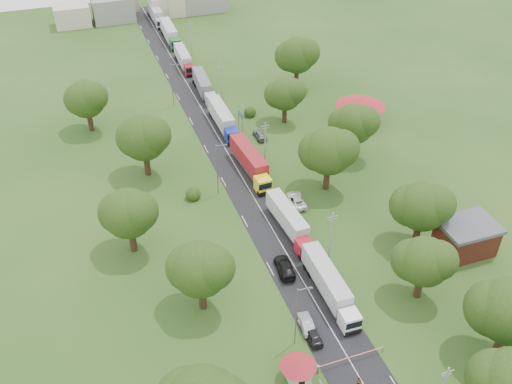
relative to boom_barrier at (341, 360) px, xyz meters
name	(u,v)px	position (x,y,z in m)	size (l,w,h in m)	color
ground	(278,239)	(1.36, 25.00, -0.89)	(260.00, 260.00, 0.00)	#234617
road	(239,172)	(1.36, 45.00, -0.89)	(8.00, 200.00, 0.04)	black
boom_barrier	(341,360)	(0.00, 0.00, 0.00)	(9.22, 0.35, 1.18)	slate
guard_booth	(298,367)	(-5.84, 0.00, 1.27)	(4.40, 4.40, 3.45)	#BDB69D
info_sign	(240,117)	(6.56, 60.00, 2.11)	(0.12, 3.10, 4.10)	slate
pole_1	(331,236)	(6.86, 18.00, 3.79)	(1.60, 0.24, 9.00)	gray
pole_2	(265,143)	(6.86, 46.00, 3.79)	(1.60, 0.24, 9.00)	gray
pole_3	(222,81)	(6.86, 74.00, 3.79)	(1.60, 0.24, 9.00)	gray
pole_4	(191,38)	(6.86, 102.00, 3.79)	(1.60, 0.24, 9.00)	gray
pole_5	(168,5)	(6.86, 130.00, 3.79)	(1.60, 0.24, 9.00)	gray
lamp_0	(297,314)	(-3.99, 5.00, 4.66)	(2.03, 0.22, 10.00)	slate
lamp_1	(218,167)	(-3.99, 40.00, 4.66)	(2.03, 0.22, 10.00)	slate
lamp_2	(173,83)	(-3.99, 75.00, 4.66)	(2.03, 0.22, 10.00)	slate
tree_1	(511,310)	(19.34, -4.83, 6.96)	(9.60, 9.60, 12.05)	#382616
tree_2	(424,261)	(15.35, 7.14, 5.70)	(8.00, 8.00, 10.10)	#382616
tree_3	(422,206)	(21.35, 17.16, 6.33)	(8.80, 8.80, 11.07)	#382616
tree_4	(329,151)	(14.34, 35.17, 6.96)	(9.60, 9.60, 12.05)	#382616
tree_5	(354,123)	(23.35, 43.16, 6.33)	(8.80, 8.80, 11.07)	#382616
tree_6	(285,94)	(16.35, 60.14, 5.70)	(8.00, 8.00, 10.10)	#382616
tree_7	(297,55)	(25.34, 75.17, 6.96)	(9.60, 9.60, 12.05)	#382616
tree_10	(200,268)	(-13.65, 15.16, 6.33)	(8.80, 8.80, 11.07)	#382616
tree_11	(128,213)	(-20.65, 30.16, 6.33)	(8.80, 8.80, 11.07)	#382616
tree_12	(143,137)	(-14.66, 50.17, 6.96)	(9.60, 9.60, 12.05)	#382616
tree_13	(86,99)	(-22.65, 70.16, 6.33)	(8.80, 8.80, 11.07)	#382616
house_brick	(466,237)	(27.36, 13.00, 1.76)	(8.60, 6.60, 5.20)	maroon
house_cream	(360,106)	(31.36, 55.00, 2.75)	(10.08, 10.08, 5.80)	#BDB69D
distant_town	(149,5)	(2.04, 135.00, 2.60)	(52.00, 8.00, 8.00)	gray
truck_0	(329,284)	(3.61, 11.29, 1.29)	(2.70, 14.82, 4.11)	white
truck_1	(289,221)	(3.71, 26.28, 1.18)	(3.11, 14.11, 3.90)	#B41427
truck_2	(250,162)	(3.42, 44.45, 1.40)	(3.47, 15.64, 4.32)	yellow
truck_3	(222,118)	(3.32, 62.09, 1.32)	(2.64, 15.06, 4.18)	#19279A
truck_4	(203,85)	(3.74, 78.83, 1.20)	(3.21, 14.28, 3.94)	#AEAEAE
truck_5	(184,59)	(3.17, 95.37, 1.15)	(2.73, 13.94, 3.86)	maroon
truck_6	(170,33)	(3.57, 113.42, 1.41)	(3.07, 15.68, 4.34)	#266527
truck_7	(156,14)	(3.10, 130.15, 1.36)	(2.66, 15.32, 4.25)	#A9A9A9
car_lane_front	(313,335)	(-1.64, 5.00, -0.19)	(1.66, 4.14, 1.41)	black
car_lane_mid	(306,324)	(-1.64, 7.00, -0.18)	(1.50, 4.30, 1.42)	#ADB0B5
car_lane_rear	(285,267)	(-0.38, 17.89, -0.06)	(2.32, 5.71, 1.66)	black
car_verge_near	(296,200)	(7.61, 32.56, -0.12)	(2.57, 5.57, 1.55)	silver
car_verge_far	(260,135)	(9.17, 55.39, -0.12)	(1.82, 4.52, 1.54)	#575B5F
pedestrian_near	(359,382)	(0.59, -3.50, -0.08)	(0.59, 0.39, 1.62)	gray
pedestrian_booth	(306,379)	(-5.14, -1.00, 0.03)	(0.90, 0.70, 1.85)	gray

